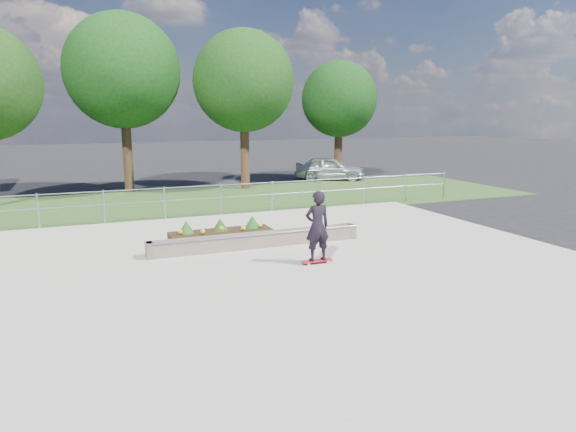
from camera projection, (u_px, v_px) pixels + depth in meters
The scene contains 11 objects.
ground at pixel (304, 274), 11.95m from camera, with size 120.00×120.00×0.00m, color black.
grass_verge at pixel (200, 201), 21.93m from camera, with size 30.00×8.00×0.02m, color #2A481D.
concrete_slab at pixel (304, 273), 11.94m from camera, with size 15.00×15.00×0.06m, color #A39C91.
fence at pixel (220, 196), 18.60m from camera, with size 20.06×0.06×1.20m.
tree_mid_left at pixel (123, 71), 23.54m from camera, with size 5.25×5.25×8.25m.
tree_mid_right at pixel (244, 81), 24.75m from camera, with size 4.90×4.90×7.70m.
tree_far_right at pixel (339, 99), 28.48m from camera, with size 4.20×4.20×6.60m.
grind_ledge at pixel (258, 240), 14.14m from camera, with size 6.00×0.44×0.43m.
planter_bed at pixel (222, 234), 14.95m from camera, with size 3.00×1.20×0.61m.
skateboarder at pixel (317, 226), 12.43m from camera, with size 0.80×0.42×1.81m.
parked_car at pixel (329, 168), 29.00m from camera, with size 1.57×3.91×1.33m, color #B0B5BA.
Camera 1 is at (-4.69, -10.45, 3.67)m, focal length 32.00 mm.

